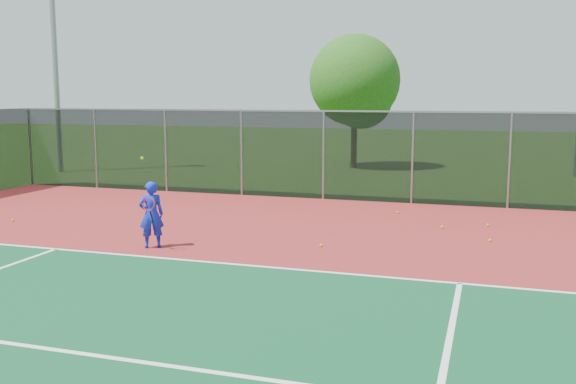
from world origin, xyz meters
name	(u,v)px	position (x,y,z in m)	size (l,w,h in m)	color
ground	(315,328)	(0.00, 0.00, 0.00)	(120.00, 120.00, 0.00)	#275317
court_apron	(344,290)	(0.00, 2.00, 0.01)	(30.00, 20.00, 0.02)	maroon
fence_back	(413,157)	(0.00, 12.00, 1.56)	(30.00, 0.06, 3.03)	black
tennis_player	(151,214)	(-4.99, 3.86, 0.80)	(0.68, 0.73, 2.11)	#1525C8
practice_ball_1	(442,227)	(1.28, 8.15, 0.06)	(0.07, 0.07, 0.07)	#A8CB17
practice_ball_2	(321,245)	(-1.25, 5.12, 0.06)	(0.07, 0.07, 0.07)	#A8CB17
practice_ball_3	(490,240)	(2.52, 6.88, 0.06)	(0.07, 0.07, 0.07)	#A8CB17
practice_ball_4	(488,225)	(2.45, 8.81, 0.06)	(0.07, 0.07, 0.07)	#A8CB17
practice_ball_5	(13,220)	(-10.32, 5.45, 0.06)	(0.07, 0.07, 0.07)	#A8CB17
practice_ball_6	(398,212)	(-0.15, 9.99, 0.06)	(0.07, 0.07, 0.07)	#A8CB17
floodlight_nw	(54,32)	(-16.81, 16.18, 6.41)	(0.90, 0.40, 11.28)	gray
tree_back_left	(356,84)	(-3.95, 21.93, 4.08)	(4.43, 4.43, 6.50)	#3C2616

